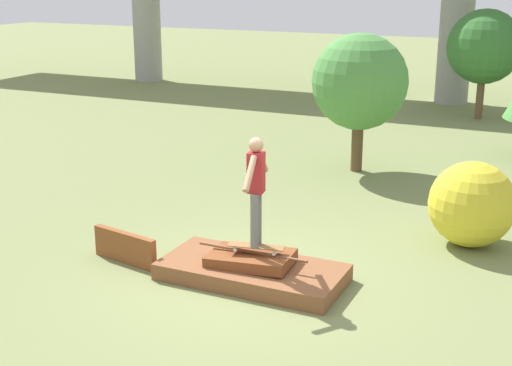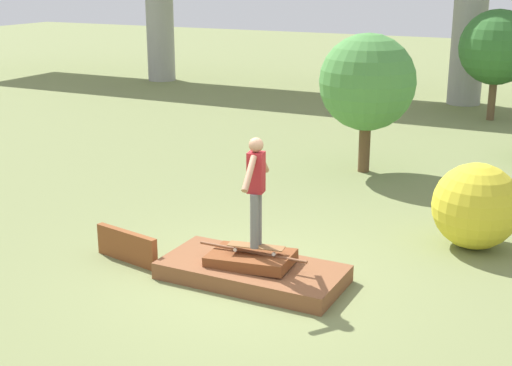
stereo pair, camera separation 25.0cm
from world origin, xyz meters
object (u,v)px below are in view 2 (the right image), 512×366
object	(u,v)px
skater	(256,185)
bush_yellow_flowering	(476,206)
tree_behind_right	(367,83)
tree_mid_back	(497,47)
skateboard	(256,247)

from	to	relation	value
skater	bush_yellow_flowering	xyz separation A→B (m)	(2.58, 2.76, -0.76)
skater	bush_yellow_flowering	distance (m)	3.85
skater	tree_behind_right	distance (m)	6.37
tree_behind_right	tree_mid_back	xyz separation A→B (m)	(1.63, 7.19, 0.16)
skater	tree_mid_back	xyz separation A→B (m)	(1.18, 13.52, 0.69)
tree_mid_back	skater	bearing A→B (deg)	-95.00
tree_behind_right	tree_mid_back	world-z (taller)	tree_mid_back
skater	bush_yellow_flowering	bearing A→B (deg)	46.94
tree_mid_back	bush_yellow_flowering	world-z (taller)	tree_mid_back
skateboard	bush_yellow_flowering	xyz separation A→B (m)	(2.58, 2.76, 0.17)
tree_mid_back	bush_yellow_flowering	xyz separation A→B (m)	(1.39, -10.76, -1.45)
tree_behind_right	bush_yellow_flowering	bearing A→B (deg)	-49.79
skater	tree_mid_back	world-z (taller)	tree_mid_back
tree_behind_right	bush_yellow_flowering	size ratio (longest dim) A/B	2.18
skateboard	bush_yellow_flowering	size ratio (longest dim) A/B	0.60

